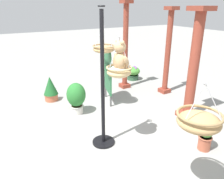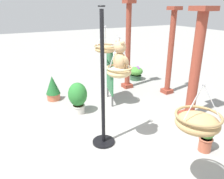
{
  "view_description": "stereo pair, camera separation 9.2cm",
  "coord_description": "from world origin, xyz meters",
  "px_view_note": "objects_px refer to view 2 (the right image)",
  "views": [
    {
      "loc": [
        3.19,
        -1.75,
        2.57
      ],
      "look_at": [
        0.01,
        0.09,
        1.16
      ],
      "focal_mm": 35.66,
      "sensor_mm": 36.0,
      "label": 1
    },
    {
      "loc": [
        3.23,
        -1.67,
        2.57
      ],
      "look_at": [
        0.01,
        0.09,
        1.16
      ],
      "focal_mm": 35.66,
      "sensor_mm": 36.0,
      "label": 2
    }
  ],
  "objects_px": {
    "hanging_basket_left_high": "(106,49)",
    "potted_plant_fern_front": "(136,73)",
    "hanging_basket_right_low": "(198,122)",
    "potted_plant_tall_leafy": "(53,88)",
    "display_pole_central": "(103,106)",
    "greenhouse_pillar_far_back": "(170,54)",
    "display_sign_board": "(110,70)",
    "greenhouse_pillar_left": "(128,48)",
    "hanging_basket_with_teddy": "(119,71)",
    "greenhouse_pillar_right": "(195,69)",
    "potted_plant_bushy_green": "(78,97)",
    "potted_plant_small_succulent": "(207,134)",
    "teddy_bear": "(121,58)"
  },
  "relations": [
    {
      "from": "hanging_basket_left_high",
      "to": "greenhouse_pillar_right",
      "type": "bearing_deg",
      "value": 47.63
    },
    {
      "from": "hanging_basket_with_teddy",
      "to": "potted_plant_tall_leafy",
      "type": "bearing_deg",
      "value": -168.65
    },
    {
      "from": "hanging_basket_left_high",
      "to": "potted_plant_tall_leafy",
      "type": "height_order",
      "value": "hanging_basket_left_high"
    },
    {
      "from": "display_pole_central",
      "to": "potted_plant_tall_leafy",
      "type": "bearing_deg",
      "value": -173.39
    },
    {
      "from": "display_pole_central",
      "to": "greenhouse_pillar_right",
      "type": "height_order",
      "value": "display_pole_central"
    },
    {
      "from": "greenhouse_pillar_far_back",
      "to": "potted_plant_bushy_green",
      "type": "distance_m",
      "value": 2.99
    },
    {
      "from": "potted_plant_fern_front",
      "to": "potted_plant_bushy_green",
      "type": "distance_m",
      "value": 3.16
    },
    {
      "from": "hanging_basket_left_high",
      "to": "potted_plant_fern_front",
      "type": "bearing_deg",
      "value": 128.5
    },
    {
      "from": "hanging_basket_left_high",
      "to": "potted_plant_tall_leafy",
      "type": "bearing_deg",
      "value": -139.35
    },
    {
      "from": "greenhouse_pillar_right",
      "to": "potted_plant_tall_leafy",
      "type": "relative_size",
      "value": 3.58
    },
    {
      "from": "hanging_basket_left_high",
      "to": "greenhouse_pillar_right",
      "type": "distance_m",
      "value": 2.11
    },
    {
      "from": "greenhouse_pillar_far_back",
      "to": "hanging_basket_left_high",
      "type": "bearing_deg",
      "value": -87.7
    },
    {
      "from": "greenhouse_pillar_right",
      "to": "potted_plant_tall_leafy",
      "type": "distance_m",
      "value": 3.8
    },
    {
      "from": "potted_plant_tall_leafy",
      "to": "potted_plant_fern_front",
      "type": "bearing_deg",
      "value": 97.23
    },
    {
      "from": "hanging_basket_right_low",
      "to": "potted_plant_tall_leafy",
      "type": "relative_size",
      "value": 0.94
    },
    {
      "from": "teddy_bear",
      "to": "greenhouse_pillar_far_back",
      "type": "bearing_deg",
      "value": 121.08
    },
    {
      "from": "hanging_basket_with_teddy",
      "to": "greenhouse_pillar_left",
      "type": "distance_m",
      "value": 3.19
    },
    {
      "from": "hanging_basket_left_high",
      "to": "hanging_basket_right_low",
      "type": "xyz_separation_m",
      "value": [
        3.03,
        -0.22,
        -0.44
      ]
    },
    {
      "from": "hanging_basket_with_teddy",
      "to": "greenhouse_pillar_right",
      "type": "height_order",
      "value": "greenhouse_pillar_right"
    },
    {
      "from": "hanging_basket_with_teddy",
      "to": "greenhouse_pillar_far_back",
      "type": "xyz_separation_m",
      "value": [
        -1.6,
        2.67,
        -0.26
      ]
    },
    {
      "from": "teddy_bear",
      "to": "potted_plant_small_succulent",
      "type": "distance_m",
      "value": 2.1
    },
    {
      "from": "potted_plant_fern_front",
      "to": "display_sign_board",
      "type": "bearing_deg",
      "value": -53.92
    },
    {
      "from": "greenhouse_pillar_far_back",
      "to": "display_sign_board",
      "type": "relative_size",
      "value": 1.6
    },
    {
      "from": "potted_plant_small_succulent",
      "to": "hanging_basket_with_teddy",
      "type": "bearing_deg",
      "value": -127.44
    },
    {
      "from": "greenhouse_pillar_far_back",
      "to": "potted_plant_bushy_green",
      "type": "height_order",
      "value": "greenhouse_pillar_far_back"
    },
    {
      "from": "teddy_bear",
      "to": "greenhouse_pillar_right",
      "type": "distance_m",
      "value": 2.08
    },
    {
      "from": "greenhouse_pillar_left",
      "to": "potted_plant_fern_front",
      "type": "relative_size",
      "value": 5.29
    },
    {
      "from": "display_sign_board",
      "to": "hanging_basket_with_teddy",
      "type": "bearing_deg",
      "value": -23.53
    },
    {
      "from": "teddy_bear",
      "to": "potted_plant_small_succulent",
      "type": "xyz_separation_m",
      "value": [
        0.99,
        1.27,
        -1.36
      ]
    },
    {
      "from": "hanging_basket_with_teddy",
      "to": "hanging_basket_right_low",
      "type": "height_order",
      "value": "hanging_basket_with_teddy"
    },
    {
      "from": "greenhouse_pillar_right",
      "to": "potted_plant_bushy_green",
      "type": "bearing_deg",
      "value": -123.82
    },
    {
      "from": "hanging_basket_with_teddy",
      "to": "potted_plant_small_succulent",
      "type": "height_order",
      "value": "hanging_basket_with_teddy"
    },
    {
      "from": "display_pole_central",
      "to": "potted_plant_tall_leafy",
      "type": "distance_m",
      "value": 2.65
    },
    {
      "from": "greenhouse_pillar_far_back",
      "to": "hanging_basket_with_teddy",
      "type": "bearing_deg",
      "value": -59.16
    },
    {
      "from": "hanging_basket_left_high",
      "to": "greenhouse_pillar_left",
      "type": "xyz_separation_m",
      "value": [
        -1.09,
        1.34,
        -0.28
      ]
    },
    {
      "from": "hanging_basket_right_low",
      "to": "potted_plant_bushy_green",
      "type": "bearing_deg",
      "value": -170.88
    },
    {
      "from": "potted_plant_tall_leafy",
      "to": "greenhouse_pillar_left",
      "type": "bearing_deg",
      "value": 86.61
    },
    {
      "from": "teddy_bear",
      "to": "hanging_basket_right_low",
      "type": "height_order",
      "value": "teddy_bear"
    },
    {
      "from": "hanging_basket_right_low",
      "to": "display_sign_board",
      "type": "bearing_deg",
      "value": 171.17
    },
    {
      "from": "display_pole_central",
      "to": "hanging_basket_with_teddy",
      "type": "distance_m",
      "value": 0.73
    },
    {
      "from": "greenhouse_pillar_right",
      "to": "potted_plant_small_succulent",
      "type": "bearing_deg",
      "value": -34.7
    },
    {
      "from": "greenhouse_pillar_far_back",
      "to": "greenhouse_pillar_left",
      "type": "bearing_deg",
      "value": -140.56
    },
    {
      "from": "greenhouse_pillar_right",
      "to": "greenhouse_pillar_far_back",
      "type": "bearing_deg",
      "value": 157.24
    },
    {
      "from": "potted_plant_tall_leafy",
      "to": "hanging_basket_with_teddy",
      "type": "bearing_deg",
      "value": 11.35
    },
    {
      "from": "hanging_basket_left_high",
      "to": "greenhouse_pillar_far_back",
      "type": "xyz_separation_m",
      "value": [
        -0.09,
        2.17,
        -0.37
      ]
    },
    {
      "from": "greenhouse_pillar_far_back",
      "to": "display_sign_board",
      "type": "height_order",
      "value": "greenhouse_pillar_far_back"
    },
    {
      "from": "display_sign_board",
      "to": "potted_plant_small_succulent",
      "type": "bearing_deg",
      "value": 9.49
    },
    {
      "from": "hanging_basket_with_teddy",
      "to": "potted_plant_fern_front",
      "type": "xyz_separation_m",
      "value": [
        -3.14,
        2.55,
        -1.23
      ]
    },
    {
      "from": "potted_plant_bushy_green",
      "to": "potted_plant_small_succulent",
      "type": "relative_size",
      "value": 1.22
    },
    {
      "from": "hanging_basket_right_low",
      "to": "greenhouse_pillar_left",
      "type": "bearing_deg",
      "value": 159.27
    }
  ]
}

